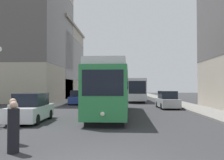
{
  "coord_description": "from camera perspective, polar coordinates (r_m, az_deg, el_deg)",
  "views": [
    {
      "loc": [
        0.58,
        -7.23,
        2.2
      ],
      "look_at": [
        -0.09,
        8.94,
        2.67
      ],
      "focal_mm": 40.89,
      "sensor_mm": 36.0,
      "label": 1
    }
  ],
  "objects": [
    {
      "name": "pedestrian_crossing_near",
      "position": [
        9.31,
        -21.18,
        -10.14
      ],
      "size": [
        0.39,
        0.39,
        1.74
      ],
      "rotation": [
        0.0,
        0.0,
        4.67
      ],
      "color": "black",
      "rests_on": "ground"
    },
    {
      "name": "parked_car_left_mid",
      "position": [
        33.53,
        -7.73,
        -3.97
      ],
      "size": [
        2.06,
        4.62,
        1.82
      ],
      "rotation": [
        0.0,
        0.0,
        0.05
      ],
      "color": "black",
      "rests_on": "ground"
    },
    {
      "name": "building_left_midblock",
      "position": [
        57.42,
        -14.68,
        4.04
      ],
      "size": [
        14.05,
        20.94,
        15.32
      ],
      "color": "#B2A893",
      "rests_on": "ground"
    },
    {
      "name": "parked_car_left_near",
      "position": [
        17.24,
        -17.63,
        -6.09
      ],
      "size": [
        2.01,
        4.95,
        1.82
      ],
      "rotation": [
        0.0,
        0.0,
        0.03
      ],
      "color": "black",
      "rests_on": "ground"
    },
    {
      "name": "streetcar",
      "position": [
        20.64,
        -0.05,
        -1.94
      ],
      "size": [
        2.97,
        14.63,
        3.89
      ],
      "rotation": [
        0.0,
        0.0,
        -0.02
      ],
      "color": "black",
      "rests_on": "ground"
    },
    {
      "name": "building_left_corner",
      "position": [
        46.43,
        -18.96,
        10.25
      ],
      "size": [
        13.71,
        18.74,
        22.75
      ],
      "color": "#B2A893",
      "rests_on": "ground"
    },
    {
      "name": "sidewalk_right",
      "position": [
        47.86,
        11.34,
        -4.18
      ],
      "size": [
        2.89,
        120.0,
        0.15
      ],
      "primitive_type": "cube",
      "color": "gray",
      "rests_on": "ground"
    },
    {
      "name": "transit_bus",
      "position": [
        40.3,
        5.16,
        -2.02
      ],
      "size": [
        2.59,
        12.47,
        3.45
      ],
      "rotation": [
        0.0,
        0.0,
        0.0
      ],
      "color": "black",
      "rests_on": "ground"
    },
    {
      "name": "pedestrian_crossing_far",
      "position": [
        10.83,
        -21.33,
        -8.84
      ],
      "size": [
        0.4,
        0.4,
        1.77
      ],
      "rotation": [
        0.0,
        0.0,
        3.76
      ],
      "color": "beige",
      "rests_on": "ground"
    },
    {
      "name": "sidewalk_left",
      "position": [
        48.06,
        -7.98,
        -4.18
      ],
      "size": [
        2.89,
        120.0,
        0.15
      ],
      "primitive_type": "cube",
      "color": "gray",
      "rests_on": "ground"
    },
    {
      "name": "parked_car_right_far",
      "position": [
        27.45,
        12.26,
        -4.46
      ],
      "size": [
        1.97,
        4.82,
        1.82
      ],
      "rotation": [
        0.0,
        0.0,
        3.17
      ],
      "color": "black",
      "rests_on": "ground"
    }
  ]
}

